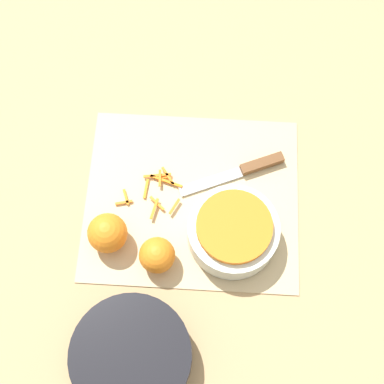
{
  "coord_description": "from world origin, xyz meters",
  "views": [
    {
      "loc": [
        -0.02,
        0.37,
        0.99
      ],
      "look_at": [
        0.0,
        0.0,
        0.04
      ],
      "focal_mm": 50.0,
      "sensor_mm": 36.0,
      "label": 1
    }
  ],
  "objects_px": {
    "bowl_speckled": "(233,231)",
    "bowl_dark": "(132,356)",
    "orange_left": "(107,233)",
    "orange_right": "(157,255)",
    "knife": "(250,168)"
  },
  "relations": [
    {
      "from": "bowl_speckled",
      "to": "bowl_dark",
      "type": "bearing_deg",
      "value": 54.26
    },
    {
      "from": "bowl_speckled",
      "to": "bowl_dark",
      "type": "height_order",
      "value": "bowl_speckled"
    },
    {
      "from": "bowl_dark",
      "to": "orange_left",
      "type": "relative_size",
      "value": 2.79
    },
    {
      "from": "bowl_speckled",
      "to": "orange_left",
      "type": "relative_size",
      "value": 2.28
    },
    {
      "from": "bowl_dark",
      "to": "orange_right",
      "type": "bearing_deg",
      "value": -99.39
    },
    {
      "from": "knife",
      "to": "orange_left",
      "type": "relative_size",
      "value": 2.81
    },
    {
      "from": "knife",
      "to": "orange_left",
      "type": "bearing_deg",
      "value": 8.51
    },
    {
      "from": "orange_right",
      "to": "bowl_dark",
      "type": "bearing_deg",
      "value": 80.61
    },
    {
      "from": "bowl_dark",
      "to": "knife",
      "type": "height_order",
      "value": "bowl_dark"
    },
    {
      "from": "bowl_dark",
      "to": "orange_right",
      "type": "distance_m",
      "value": 0.18
    },
    {
      "from": "bowl_speckled",
      "to": "orange_left",
      "type": "bearing_deg",
      "value": 4.45
    },
    {
      "from": "bowl_speckled",
      "to": "knife",
      "type": "distance_m",
      "value": 0.15
    },
    {
      "from": "bowl_dark",
      "to": "knife",
      "type": "bearing_deg",
      "value": -117.91
    },
    {
      "from": "orange_left",
      "to": "orange_right",
      "type": "relative_size",
      "value": 1.11
    },
    {
      "from": "bowl_speckled",
      "to": "bowl_dark",
      "type": "relative_size",
      "value": 0.82
    }
  ]
}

